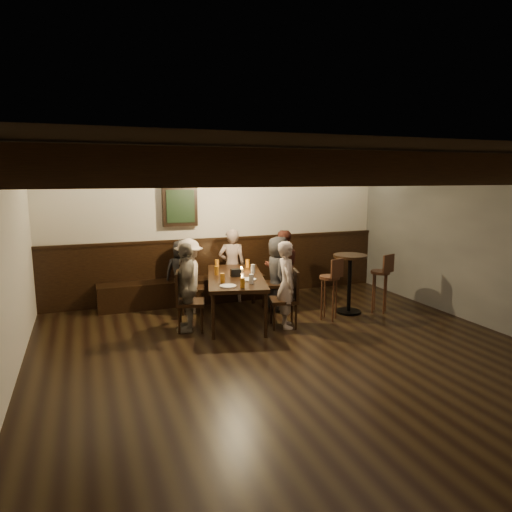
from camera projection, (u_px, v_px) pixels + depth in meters
name	position (u px, v px, depth m)	size (l,w,h in m)	color
room	(227.00, 252.00, 7.36)	(7.00, 7.00, 7.00)	black
dining_table	(236.00, 279.00, 7.25)	(1.32, 2.06, 0.72)	black
chair_left_near	(192.00, 297.00, 7.69)	(0.48, 0.48, 0.87)	black
chair_left_far	(190.00, 312.00, 6.80)	(0.50, 0.50, 0.89)	black
chair_right_near	(276.00, 293.00, 7.83)	(0.53, 0.53, 0.96)	black
chair_right_far	(285.00, 310.00, 6.95)	(0.49, 0.49, 0.88)	black
person_bench_left	(182.00, 273.00, 8.05)	(0.58, 0.38, 1.18)	#252527
person_bench_centre	(232.00, 266.00, 8.28)	(0.49, 0.32, 1.35)	gray
person_bench_right	(282.00, 267.00, 8.23)	(0.65, 0.50, 1.33)	#51241B
person_left_near	(189.00, 276.00, 7.62)	(0.82, 0.47, 1.26)	#BDACA0
person_left_far	(187.00, 287.00, 6.73)	(0.78, 0.32, 1.33)	gray
person_right_near	(278.00, 274.00, 7.77)	(0.62, 0.41, 1.28)	#262628
person_right_far	(287.00, 285.00, 6.89)	(0.48, 0.32, 1.32)	#BCA99F
pint_a	(217.00, 264.00, 7.89)	(0.07, 0.07, 0.14)	#BF7219
pint_b	(248.00, 264.00, 7.89)	(0.07, 0.07, 0.14)	#BF7219
pint_c	(216.00, 271.00, 7.30)	(0.07, 0.07, 0.14)	#BF7219
pint_d	(253.00, 269.00, 7.46)	(0.07, 0.07, 0.14)	silver
pint_e	(223.00, 278.00, 6.77)	(0.07, 0.07, 0.14)	#BF7219
pint_f	(251.00, 279.00, 6.71)	(0.07, 0.07, 0.14)	silver
pint_g	(242.00, 283.00, 6.45)	(0.07, 0.07, 0.14)	#BF7219
plate_near	(228.00, 286.00, 6.54)	(0.24, 0.24, 0.01)	white
plate_far	(248.00, 279.00, 6.97)	(0.24, 0.24, 0.01)	white
condiment_caddy	(236.00, 273.00, 7.18)	(0.15, 0.10, 0.12)	black
candle	(242.00, 270.00, 7.54)	(0.05, 0.05, 0.05)	beige
high_top_table	(350.00, 275.00, 7.60)	(0.56, 0.56, 1.00)	black
bar_stool_left	(329.00, 297.00, 7.29)	(0.35, 0.36, 1.01)	#321E10
bar_stool_right	(380.00, 291.00, 7.68)	(0.34, 0.36, 1.01)	#321E10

